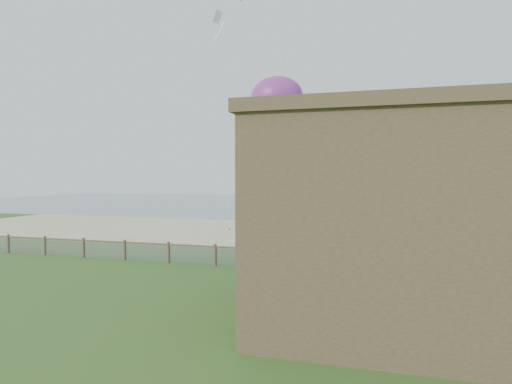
# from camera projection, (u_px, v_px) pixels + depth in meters

# --- Properties ---
(ground) EXTENTS (160.00, 160.00, 0.00)m
(ground) POSITION_uv_depth(u_px,v_px,m) (165.00, 291.00, 20.61)
(ground) COLOR #2F6021
(ground) RESTS_ON ground
(sand_beach) EXTENTS (72.00, 20.00, 0.02)m
(sand_beach) POSITION_uv_depth(u_px,v_px,m) (281.00, 233.00, 41.64)
(sand_beach) COLOR #C6B58F
(sand_beach) RESTS_ON ground
(ocean) EXTENTS (160.00, 68.00, 0.02)m
(ocean) POSITION_uv_depth(u_px,v_px,m) (338.00, 204.00, 83.70)
(ocean) COLOR slate
(ocean) RESTS_ON ground
(chainlink_fence) EXTENTS (36.20, 0.20, 1.25)m
(chainlink_fence) POSITION_uv_depth(u_px,v_px,m) (215.00, 256.00, 26.33)
(chainlink_fence) COLOR #4F392C
(chainlink_fence) RESTS_ON ground
(motel) EXTENTS (15.00, 10.00, 7.00)m
(motel) POSITION_uv_depth(u_px,v_px,m) (488.00, 225.00, 15.74)
(motel) COLOR #4B3828
(motel) RESTS_ON ground
(motel_deck) EXTENTS (15.00, 2.00, 0.50)m
(motel_deck) POSITION_uv_depth(u_px,v_px,m) (462.00, 280.00, 21.59)
(motel_deck) COLOR brown
(motel_deck) RESTS_ON ground
(picnic_table) EXTENTS (1.70, 1.36, 0.67)m
(picnic_table) POSITION_uv_depth(u_px,v_px,m) (302.00, 280.00, 21.27)
(picnic_table) COLOR brown
(picnic_table) RESTS_ON ground
(octopus_kite) EXTENTS (4.43, 3.67, 7.86)m
(octopus_kite) POSITION_uv_depth(u_px,v_px,m) (277.00, 123.00, 35.30)
(octopus_kite) COLOR #FF2831
(kite_white) EXTENTS (1.82, 1.49, 2.29)m
(kite_white) POSITION_uv_depth(u_px,v_px,m) (217.00, 24.00, 38.86)
(kite_white) COLOR white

